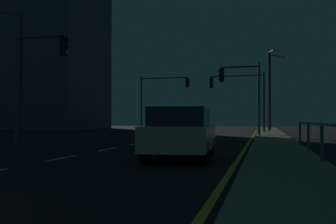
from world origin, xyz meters
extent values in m
plane|color=black|center=(0.00, 17.50, 0.00)|extent=(112.00, 112.00, 0.00)
cube|color=gray|center=(6.70, 17.50, 0.07)|extent=(2.11, 77.00, 0.14)
cube|color=silver|center=(0.00, 9.00, 0.01)|extent=(0.14, 2.00, 0.01)
cube|color=silver|center=(0.00, 13.00, 0.01)|extent=(0.14, 2.00, 0.01)
cube|color=silver|center=(0.00, 17.00, 0.01)|extent=(0.14, 2.00, 0.01)
cube|color=silver|center=(0.00, 21.00, 0.01)|extent=(0.14, 2.00, 0.01)
cube|color=silver|center=(0.00, 25.00, 0.01)|extent=(0.14, 2.00, 0.01)
cube|color=silver|center=(0.00, 29.00, 0.01)|extent=(0.14, 2.00, 0.01)
cube|color=silver|center=(0.00, 33.00, 0.01)|extent=(0.14, 2.00, 0.01)
cube|color=silver|center=(0.00, 37.00, 0.01)|extent=(0.14, 2.00, 0.01)
cube|color=silver|center=(0.00, 41.00, 0.01)|extent=(0.14, 2.00, 0.01)
cube|color=silver|center=(0.00, 45.00, 0.01)|extent=(0.14, 2.00, 0.01)
cube|color=gold|center=(5.39, 22.50, 0.01)|extent=(0.14, 53.00, 0.01)
cube|color=beige|center=(3.70, 9.43, 0.67)|extent=(2.07, 4.50, 0.70)
cube|color=#1E2328|center=(3.72, 9.18, 1.29)|extent=(1.74, 2.55, 0.55)
cylinder|color=black|center=(2.83, 10.79, 0.32)|extent=(0.26, 0.65, 0.64)
cylinder|color=black|center=(4.42, 10.88, 0.32)|extent=(0.26, 0.65, 0.64)
cylinder|color=black|center=(2.99, 7.98, 0.32)|extent=(0.26, 0.65, 0.64)
cylinder|color=black|center=(4.58, 8.07, 0.32)|extent=(0.26, 0.65, 0.64)
cube|color=beige|center=(-2.01, 32.53, 0.67)|extent=(1.95, 4.45, 0.70)
cube|color=#1E2328|center=(-2.02, 32.78, 1.29)|extent=(1.67, 2.51, 0.55)
cylinder|color=black|center=(-1.17, 31.14, 0.32)|extent=(0.24, 0.65, 0.64)
cylinder|color=black|center=(-2.77, 31.10, 0.32)|extent=(0.24, 0.65, 0.64)
cylinder|color=black|center=(-1.25, 33.96, 0.32)|extent=(0.24, 0.65, 0.64)
cylinder|color=black|center=(-2.85, 33.91, 0.32)|extent=(0.24, 0.65, 0.64)
cylinder|color=#2D3033|center=(6.19, 34.04, 2.70)|extent=(0.16, 0.16, 5.12)
cylinder|color=#38383D|center=(3.91, 34.37, 5.01)|extent=(4.57, 0.77, 0.11)
cube|color=black|center=(1.64, 34.70, 4.49)|extent=(0.33, 0.38, 0.95)
sphere|color=black|center=(1.48, 34.72, 4.79)|extent=(0.20, 0.20, 0.20)
sphere|color=black|center=(1.48, 34.72, 4.49)|extent=(0.20, 0.20, 0.20)
sphere|color=#19D84C|center=(1.48, 34.72, 4.19)|extent=(0.20, 0.20, 0.20)
cylinder|color=#38383D|center=(-6.30, 39.77, 2.86)|extent=(0.16, 0.16, 5.72)
cylinder|color=#2D3033|center=(-3.84, 39.59, 5.47)|extent=(4.93, 0.47, 0.11)
cube|color=black|center=(-1.37, 39.41, 4.95)|extent=(0.30, 0.36, 0.95)
sphere|color=black|center=(-1.22, 39.40, 5.25)|extent=(0.20, 0.20, 0.20)
sphere|color=black|center=(-1.22, 39.40, 4.95)|extent=(0.20, 0.20, 0.20)
sphere|color=#19D84C|center=(-1.22, 39.40, 4.65)|extent=(0.20, 0.20, 0.20)
cylinder|color=#4C4C51|center=(5.86, 26.37, 2.61)|extent=(0.16, 0.16, 4.94)
cylinder|color=#2D3033|center=(4.59, 26.52, 4.83)|extent=(2.55, 0.40, 0.11)
cube|color=black|center=(3.32, 26.66, 4.31)|extent=(0.32, 0.37, 0.95)
sphere|color=black|center=(3.16, 26.68, 4.61)|extent=(0.20, 0.20, 0.20)
sphere|color=black|center=(3.16, 26.68, 4.31)|extent=(0.20, 0.20, 0.20)
sphere|color=#19D84C|center=(3.16, 26.68, 4.01)|extent=(0.20, 0.20, 0.20)
cylinder|color=#4C4C51|center=(-6.09, 16.07, 2.78)|extent=(0.16, 0.16, 5.55)
cylinder|color=#38383D|center=(-4.70, 15.93, 5.30)|extent=(2.79, 0.39, 0.11)
cube|color=black|center=(-3.31, 15.79, 4.78)|extent=(0.31, 0.37, 0.95)
sphere|color=black|center=(-3.16, 15.78, 5.08)|extent=(0.20, 0.20, 0.20)
sphere|color=black|center=(-3.16, 15.78, 4.78)|extent=(0.20, 0.20, 0.20)
sphere|color=#19D84C|center=(-3.16, 15.78, 4.48)|extent=(0.20, 0.20, 0.20)
cylinder|color=#4C4C51|center=(6.64, 37.37, 3.86)|extent=(0.18, 0.18, 7.44)
cylinder|color=#38383D|center=(6.94, 36.47, 7.43)|extent=(0.69, 1.82, 0.10)
ellipsoid|color=#F9D172|center=(7.24, 35.57, 7.33)|extent=(0.56, 0.36, 0.24)
cylinder|color=#38383D|center=(-6.14, 16.66, 3.40)|extent=(0.18, 0.18, 6.79)
cylinder|color=#4C4C51|center=(-6.76, 15.82, 6.64)|extent=(1.33, 1.73, 0.10)
cylinder|color=#2D3033|center=(6.82, 42.39, 4.09)|extent=(0.18, 0.18, 7.91)
cylinder|color=#38383D|center=(7.52, 43.13, 7.90)|extent=(1.47, 1.54, 0.10)
ellipsoid|color=#F9D172|center=(8.22, 43.86, 7.80)|extent=(0.56, 0.36, 0.24)
cylinder|color=#59595E|center=(7.60, 8.15, 0.61)|extent=(0.09, 0.09, 0.95)
cylinder|color=#59595E|center=(7.60, 11.54, 0.61)|extent=(0.09, 0.09, 0.95)
cylinder|color=#59595E|center=(7.60, 14.92, 0.61)|extent=(0.09, 0.09, 0.95)
cube|color=slate|center=(7.60, 6.46, 1.09)|extent=(0.06, 16.92, 0.06)
cube|color=#4C515B|center=(-24.38, 46.63, 13.58)|extent=(19.49, 13.96, 27.17)
camera|label=1|loc=(6.15, -3.44, 1.21)|focal=46.08mm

